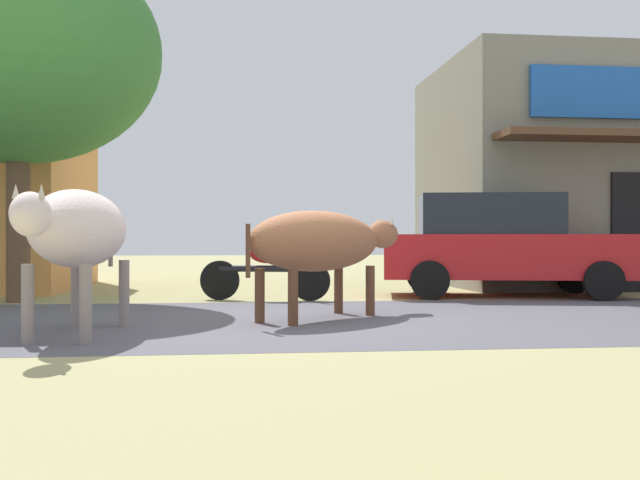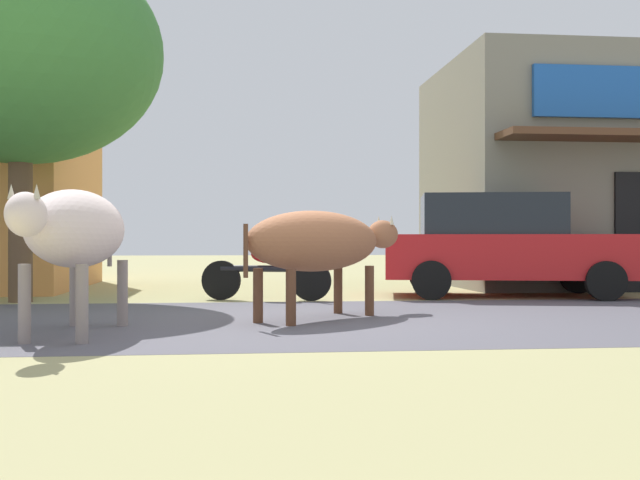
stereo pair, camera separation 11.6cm
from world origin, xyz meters
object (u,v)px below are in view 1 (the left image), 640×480
object	(u,v)px
parked_motorcycle	(267,270)
cow_near_brown	(79,230)
parked_hatchback_car	(501,244)
roadside_tree	(18,51)
cow_far_dark	(321,242)

from	to	relation	value
parked_motorcycle	cow_near_brown	bearing A→B (deg)	-115.99
parked_hatchback_car	cow_near_brown	xyz separation A→B (m)	(-5.85, -4.59, 0.16)
roadside_tree	parked_hatchback_car	distance (m)	7.98
parked_motorcycle	cow_far_dark	world-z (taller)	cow_far_dark
cow_near_brown	cow_far_dark	xyz separation A→B (m)	(2.49, 1.29, -0.12)
roadside_tree	parked_motorcycle	world-z (taller)	roadside_tree
parked_hatchback_car	parked_motorcycle	distance (m)	3.88
parked_motorcycle	cow_far_dark	size ratio (longest dim) A/B	0.85
parked_motorcycle	cow_near_brown	distance (m)	4.63
parked_motorcycle	cow_near_brown	xyz separation A→B (m)	(-2.01, -4.13, 0.54)
roadside_tree	cow_far_dark	bearing A→B (deg)	-35.58
parked_hatchback_car	cow_far_dark	bearing A→B (deg)	-135.46
cow_near_brown	cow_far_dark	world-z (taller)	cow_near_brown
cow_far_dark	cow_near_brown	bearing A→B (deg)	-152.58
cow_far_dark	roadside_tree	bearing A→B (deg)	144.42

